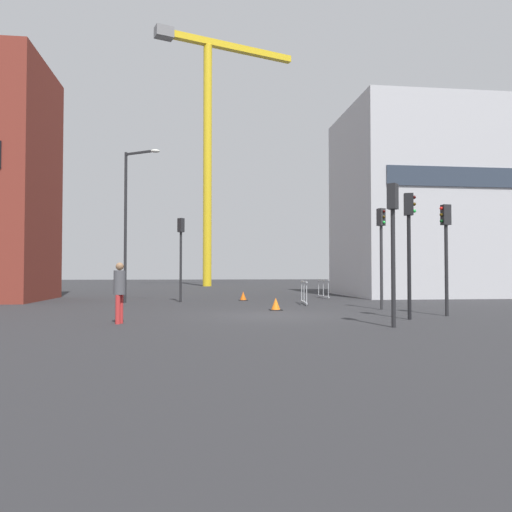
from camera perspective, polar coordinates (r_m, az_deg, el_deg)
name	(u,v)px	position (r m, az deg, el deg)	size (l,w,h in m)	color
ground	(271,315)	(17.65, 1.68, -6.72)	(160.00, 160.00, 0.00)	#28282B
office_block	(430,204)	(34.24, 19.05, 5.59)	(10.92, 8.66, 11.70)	#B7B7BC
construction_crane	(210,126)	(54.94, -5.24, 14.40)	(15.01, 6.11, 26.25)	yellow
streetlamp_tall	(130,213)	(25.51, -14.07, 4.74)	(1.78, 1.16, 7.40)	#232326
traffic_light_near	(446,241)	(18.58, 20.63, 1.61)	(0.38, 0.27, 3.83)	#232326
traffic_light_median	(181,246)	(25.55, -8.49, 1.13)	(0.37, 0.37, 4.20)	#232326
traffic_light_far	(381,242)	(20.96, 13.96, 1.58)	(0.33, 0.39, 4.07)	#2D2D30
traffic_light_island	(393,231)	(14.36, 15.20, 2.78)	(0.37, 0.37, 3.94)	#232326
traffic_light_verge	(409,235)	(16.84, 16.89, 2.31)	(0.39, 0.31, 4.02)	black
pedestrian_walking	(119,288)	(15.32, -15.15, -3.50)	(0.34, 0.34, 1.79)	red
safety_barrier_left_run	(304,292)	(23.66, 5.44, -4.09)	(0.32, 2.36, 1.08)	#B2B5BA
safety_barrier_rear	(323,288)	(29.21, 7.60, -3.64)	(0.09, 2.32, 1.08)	#B2B5BA
traffic_cone_by_barrier	(243,296)	(26.67, -1.46, -4.58)	(0.47, 0.47, 0.47)	black
traffic_cone_striped	(276,305)	(19.99, 2.24, -5.49)	(0.49, 0.49, 0.49)	black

